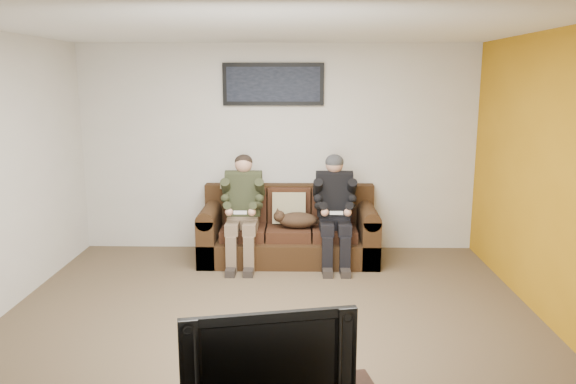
{
  "coord_description": "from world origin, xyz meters",
  "views": [
    {
      "loc": [
        0.25,
        -4.81,
        2.17
      ],
      "look_at": [
        0.14,
        1.2,
        0.95
      ],
      "focal_mm": 35.0,
      "sensor_mm": 36.0,
      "label": 1
    }
  ],
  "objects_px": {
    "cat": "(296,220)",
    "television": "(267,353)",
    "person_right": "(335,204)",
    "sofa": "(289,232)",
    "framed_poster": "(273,84)",
    "person_left": "(243,204)"
  },
  "relations": [
    {
      "from": "sofa",
      "to": "cat",
      "type": "relative_size",
      "value": 3.21
    },
    {
      "from": "person_right",
      "to": "television",
      "type": "distance_m",
      "value": 3.65
    },
    {
      "from": "sofa",
      "to": "person_left",
      "type": "relative_size",
      "value": 1.65
    },
    {
      "from": "framed_poster",
      "to": "television",
      "type": "height_order",
      "value": "framed_poster"
    },
    {
      "from": "sofa",
      "to": "person_left",
      "type": "bearing_deg",
      "value": -162.01
    },
    {
      "from": "sofa",
      "to": "television",
      "type": "distance_m",
      "value": 3.79
    },
    {
      "from": "cat",
      "to": "television",
      "type": "xyz_separation_m",
      "value": [
        -0.15,
        -3.6,
        0.16
      ]
    },
    {
      "from": "person_right",
      "to": "cat",
      "type": "distance_m",
      "value": 0.49
    },
    {
      "from": "cat",
      "to": "framed_poster",
      "type": "height_order",
      "value": "framed_poster"
    },
    {
      "from": "cat",
      "to": "television",
      "type": "distance_m",
      "value": 3.6
    },
    {
      "from": "person_right",
      "to": "cat",
      "type": "xyz_separation_m",
      "value": [
        -0.45,
        -0.0,
        -0.2
      ]
    },
    {
      "from": "framed_poster",
      "to": "television",
      "type": "distance_m",
      "value": 4.4
    },
    {
      "from": "person_left",
      "to": "person_right",
      "type": "distance_m",
      "value": 1.09
    },
    {
      "from": "person_left",
      "to": "sofa",
      "type": "bearing_deg",
      "value": 17.99
    },
    {
      "from": "sofa",
      "to": "television",
      "type": "bearing_deg",
      "value": -90.89
    },
    {
      "from": "television",
      "to": "sofa",
      "type": "bearing_deg",
      "value": 77.48
    },
    {
      "from": "cat",
      "to": "person_right",
      "type": "bearing_deg",
      "value": 0.32
    },
    {
      "from": "cat",
      "to": "television",
      "type": "bearing_deg",
      "value": -92.36
    },
    {
      "from": "sofa",
      "to": "cat",
      "type": "height_order",
      "value": "sofa"
    },
    {
      "from": "cat",
      "to": "framed_poster",
      "type": "distance_m",
      "value": 1.7
    },
    {
      "from": "television",
      "to": "person_left",
      "type": "bearing_deg",
      "value": 86.04
    },
    {
      "from": "person_right",
      "to": "television",
      "type": "height_order",
      "value": "person_right"
    }
  ]
}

